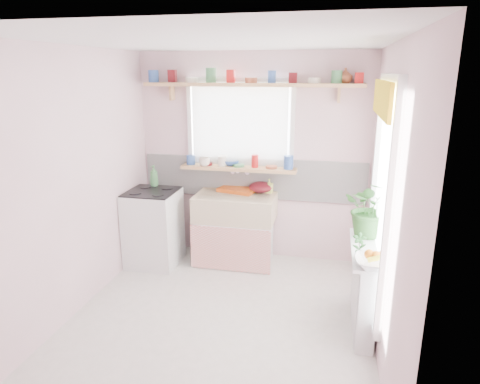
# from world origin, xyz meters

# --- Properties ---
(room) EXTENTS (3.20, 3.20, 3.20)m
(room) POSITION_xyz_m (0.66, 0.86, 1.37)
(room) COLOR silver
(room) RESTS_ON ground
(sink_unit) EXTENTS (0.95, 0.65, 1.11)m
(sink_unit) POSITION_xyz_m (-0.15, 1.29, 0.43)
(sink_unit) COLOR white
(sink_unit) RESTS_ON ground
(cooker) EXTENTS (0.58, 0.58, 0.93)m
(cooker) POSITION_xyz_m (-1.10, 1.05, 0.46)
(cooker) COLOR white
(cooker) RESTS_ON ground
(radiator_ledge) EXTENTS (0.22, 0.95, 0.78)m
(radiator_ledge) POSITION_xyz_m (1.30, 0.20, 0.40)
(radiator_ledge) COLOR white
(radiator_ledge) RESTS_ON ground
(windowsill) EXTENTS (1.40, 0.22, 0.04)m
(windowsill) POSITION_xyz_m (-0.15, 1.48, 1.14)
(windowsill) COLOR tan
(windowsill) RESTS_ON room
(pine_shelf) EXTENTS (2.52, 0.24, 0.04)m
(pine_shelf) POSITION_xyz_m (0.00, 1.47, 2.12)
(pine_shelf) COLOR tan
(pine_shelf) RESTS_ON room
(shelf_crockery) EXTENTS (2.47, 0.11, 0.12)m
(shelf_crockery) POSITION_xyz_m (-0.00, 1.47, 2.20)
(shelf_crockery) COLOR #3359A5
(shelf_crockery) RESTS_ON pine_shelf
(sill_crockery) EXTENTS (1.35, 0.11, 0.12)m
(sill_crockery) POSITION_xyz_m (-0.17, 1.48, 1.22)
(sill_crockery) COLOR #3359A5
(sill_crockery) RESTS_ON windowsill
(dish_tray) EXTENTS (0.50, 0.43, 0.04)m
(dish_tray) POSITION_xyz_m (-0.16, 1.50, 0.87)
(dish_tray) COLOR #D45312
(dish_tray) RESTS_ON sink_unit
(colander) EXTENTS (0.35, 0.35, 0.13)m
(colander) POSITION_xyz_m (0.12, 1.50, 0.91)
(colander) COLOR #530E17
(colander) RESTS_ON sink_unit
(jade_plant) EXTENTS (0.50, 0.43, 0.55)m
(jade_plant) POSITION_xyz_m (1.33, 0.51, 1.05)
(jade_plant) COLOR #2D6026
(jade_plant) RESTS_ON radiator_ledge
(fruit_bowl) EXTENTS (0.33, 0.33, 0.08)m
(fruit_bowl) POSITION_xyz_m (1.33, -0.19, 0.81)
(fruit_bowl) COLOR silver
(fruit_bowl) RESTS_ON radiator_ledge
(herb_pot) EXTENTS (0.11, 0.08, 0.22)m
(herb_pot) POSITION_xyz_m (1.21, -0.03, 0.88)
(herb_pot) COLOR #29682A
(herb_pot) RESTS_ON radiator_ledge
(soap_bottle_sink) EXTENTS (0.09, 0.09, 0.17)m
(soap_bottle_sink) POSITION_xyz_m (0.22, 1.50, 0.94)
(soap_bottle_sink) COLOR #E4F96E
(soap_bottle_sink) RESTS_ON sink_unit
(sill_cup) EXTENTS (0.15, 0.15, 0.10)m
(sill_cup) POSITION_xyz_m (-0.56, 1.42, 1.21)
(sill_cup) COLOR silver
(sill_cup) RESTS_ON windowsill
(sill_bowl) EXTENTS (0.27, 0.27, 0.06)m
(sill_bowl) POSITION_xyz_m (-0.26, 1.54, 1.19)
(sill_bowl) COLOR #3359A6
(sill_bowl) RESTS_ON windowsill
(shelf_vase) EXTENTS (0.21, 0.21, 0.16)m
(shelf_vase) POSITION_xyz_m (1.03, 1.53, 2.22)
(shelf_vase) COLOR #98502E
(shelf_vase) RESTS_ON pine_shelf
(cooker_bottle) EXTENTS (0.12, 0.12, 0.26)m
(cooker_bottle) POSITION_xyz_m (-1.16, 1.27, 1.04)
(cooker_bottle) COLOR #458B4C
(cooker_bottle) RESTS_ON cooker
(fruit) EXTENTS (0.20, 0.14, 0.10)m
(fruit) POSITION_xyz_m (1.34, -0.19, 0.88)
(fruit) COLOR orange
(fruit) RESTS_ON fruit_bowl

